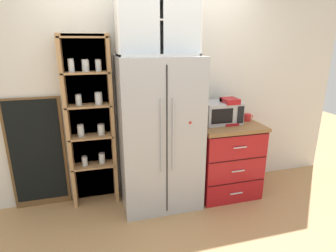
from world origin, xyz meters
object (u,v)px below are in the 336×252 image
at_px(mug_red, 247,117).
at_px(chalkboard_menu, 37,154).
at_px(microwave, 221,112).
at_px(coffee_maker, 228,111).
at_px(refrigerator, 159,134).
at_px(bottle_cobalt, 225,113).
at_px(bottle_green, 229,115).

height_order(mug_red, chalkboard_menu, chalkboard_menu).
distance_m(microwave, mug_red, 0.37).
height_order(coffee_maker, mug_red, coffee_maker).
relative_size(refrigerator, chalkboard_menu, 1.33).
distance_m(microwave, bottle_cobalt, 0.09).
distance_m(bottle_cobalt, bottle_green, 0.12).
bearing_deg(chalkboard_menu, microwave, -6.48).
relative_size(coffee_maker, bottle_green, 1.24).
height_order(refrigerator, chalkboard_menu, refrigerator).
xyz_separation_m(coffee_maker, chalkboard_menu, (-2.17, 0.28, -0.42)).
bearing_deg(chalkboard_menu, bottle_green, -8.26).
distance_m(bottle_green, chalkboard_menu, 2.23).
height_order(bottle_cobalt, bottle_green, bottle_green).
bearing_deg(mug_red, coffee_maker, -172.30).
height_order(mug_red, bottle_cobalt, bottle_cobalt).
relative_size(microwave, chalkboard_menu, 0.34).
height_order(mug_red, bottle_green, bottle_green).
bearing_deg(coffee_maker, mug_red, 7.70).
xyz_separation_m(refrigerator, bottle_cobalt, (0.84, 0.10, 0.16)).
height_order(refrigerator, microwave, refrigerator).
distance_m(refrigerator, chalkboard_menu, 1.38).
xyz_separation_m(coffee_maker, bottle_cobalt, (0.00, 0.08, -0.05)).
distance_m(coffee_maker, chalkboard_menu, 2.23).
xyz_separation_m(coffee_maker, bottle_green, (0.00, -0.03, -0.05)).
bearing_deg(chalkboard_menu, coffee_maker, -7.36).
distance_m(coffee_maker, bottle_cobalt, 0.10).
height_order(microwave, bottle_green, microwave).
xyz_separation_m(bottle_cobalt, chalkboard_menu, (-2.17, 0.20, -0.36)).
relative_size(refrigerator, microwave, 3.87).
relative_size(mug_red, bottle_cobalt, 0.50).
relative_size(bottle_green, chalkboard_menu, 0.20).
xyz_separation_m(bottle_green, chalkboard_menu, (-2.17, 0.32, -0.37)).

